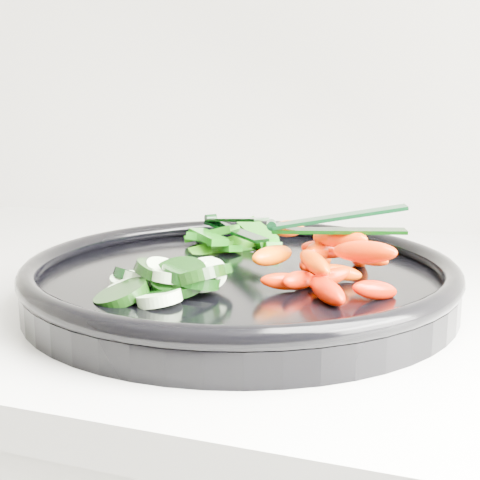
% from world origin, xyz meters
% --- Properties ---
extents(veggie_tray, '(0.39, 0.39, 0.04)m').
position_xyz_m(veggie_tray, '(0.31, 1.63, 0.95)').
color(veggie_tray, black).
rests_on(veggie_tray, counter).
extents(cucumber_pile, '(0.12, 0.12, 0.04)m').
position_xyz_m(cucumber_pile, '(0.27, 1.56, 0.96)').
color(cucumber_pile, black).
rests_on(cucumber_pile, veggie_tray).
extents(carrot_pile, '(0.13, 0.17, 0.05)m').
position_xyz_m(carrot_pile, '(0.39, 1.63, 0.97)').
color(carrot_pile, '#F13B00').
rests_on(carrot_pile, veggie_tray).
extents(pepper_pile, '(0.11, 0.10, 0.04)m').
position_xyz_m(pepper_pile, '(0.26, 1.72, 0.96)').
color(pepper_pile, '#1E6509').
rests_on(pepper_pile, veggie_tray).
extents(tong_carrot, '(0.11, 0.05, 0.02)m').
position_xyz_m(tong_carrot, '(0.39, 1.63, 1.00)').
color(tong_carrot, black).
rests_on(tong_carrot, carrot_pile).
extents(tong_pepper, '(0.09, 0.09, 0.02)m').
position_xyz_m(tong_pepper, '(0.27, 1.72, 0.98)').
color(tong_pepper, black).
rests_on(tong_pepper, pepper_pile).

